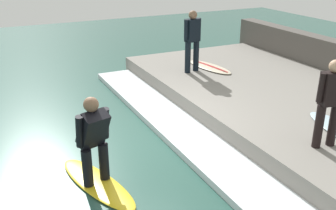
{
  "coord_description": "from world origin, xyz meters",
  "views": [
    {
      "loc": [
        -2.68,
        -6.46,
        3.6
      ],
      "look_at": [
        0.47,
        0.0,
        0.7
      ],
      "focal_mm": 42.0,
      "sensor_mm": 36.0,
      "label": 1
    }
  ],
  "objects": [
    {
      "name": "wave_foam_crest",
      "position": [
        0.78,
        0.0,
        0.07
      ],
      "size": [
        0.97,
        8.76,
        0.13
      ],
      "primitive_type": "cube",
      "color": "silver",
      "rests_on": "ground_plane"
    },
    {
      "name": "ground_plane",
      "position": [
        0.0,
        0.0,
        0.0
      ],
      "size": [
        28.0,
        28.0,
        0.0
      ],
      "primitive_type": "plane",
      "color": "#2D564C"
    },
    {
      "name": "surfboard_waiting_far",
      "position": [
        2.99,
        2.52,
        0.49
      ],
      "size": [
        0.79,
        1.71,
        0.07
      ],
      "color": "beige",
      "rests_on": "concrete_ledge"
    },
    {
      "name": "surfer_waiting_near",
      "position": [
        2.28,
        -2.28,
        1.31
      ],
      "size": [
        0.51,
        0.3,
        1.51
      ],
      "color": "black",
      "rests_on": "concrete_ledge"
    },
    {
      "name": "concrete_ledge",
      "position": [
        3.47,
        0.0,
        0.23
      ],
      "size": [
        4.4,
        9.22,
        0.46
      ],
      "primitive_type": "cube",
      "color": "gray",
      "rests_on": "ground_plane"
    },
    {
      "name": "surfboard_riding",
      "position": [
        -1.33,
        -1.06,
        0.03
      ],
      "size": [
        1.04,
        2.03,
        0.06
      ],
      "color": "yellow",
      "rests_on": "ground_plane"
    },
    {
      "name": "surfer_waiting_far",
      "position": [
        2.37,
        2.44,
        1.38
      ],
      "size": [
        0.54,
        0.3,
        1.63
      ],
      "color": "black",
      "rests_on": "concrete_ledge"
    },
    {
      "name": "surfer_riding",
      "position": [
        -1.33,
        -1.06,
        0.87
      ],
      "size": [
        0.56,
        0.56,
        1.47
      ],
      "color": "black",
      "rests_on": "surfboard_riding"
    }
  ]
}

